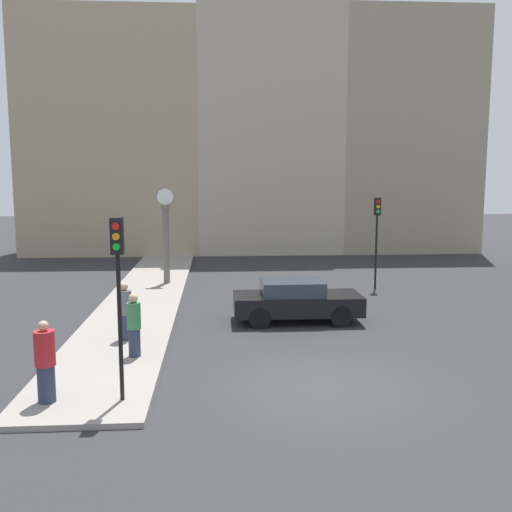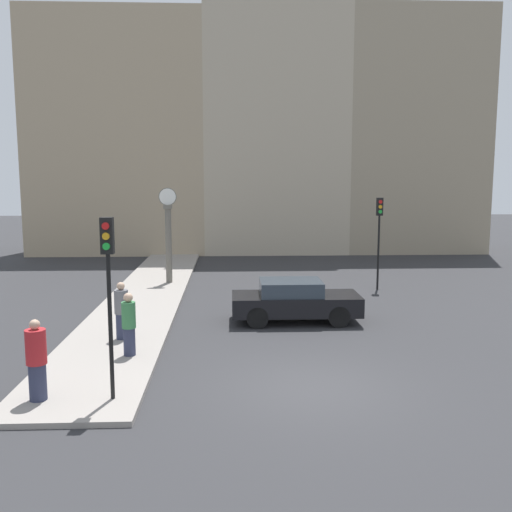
% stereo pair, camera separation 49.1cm
% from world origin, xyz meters
% --- Properties ---
extents(ground_plane, '(120.00, 120.00, 0.00)m').
position_xyz_m(ground_plane, '(0.00, 0.00, 0.00)').
color(ground_plane, '#2D2D30').
extents(sidewalk_corner, '(2.94, 26.63, 0.13)m').
position_xyz_m(sidewalk_corner, '(-5.27, 11.31, 0.06)').
color(sidewalk_corner, gray).
rests_on(sidewalk_corner, ground_plane).
extents(building_row, '(28.77, 5.00, 16.70)m').
position_xyz_m(building_row, '(0.11, 24.65, 7.77)').
color(building_row, tan).
rests_on(building_row, ground_plane).
extents(sedan_car, '(4.27, 1.80, 1.42)m').
position_xyz_m(sedan_car, '(0.28, 6.02, 0.73)').
color(sedan_car, black).
rests_on(sedan_car, ground_plane).
extents(traffic_light_near, '(0.26, 0.24, 3.90)m').
position_xyz_m(traffic_light_near, '(-4.41, -0.80, 2.91)').
color(traffic_light_near, black).
rests_on(traffic_light_near, sidewalk_corner).
extents(traffic_light_far, '(0.26, 0.24, 3.97)m').
position_xyz_m(traffic_light_far, '(4.51, 11.41, 2.83)').
color(traffic_light_far, black).
rests_on(traffic_light_far, ground_plane).
extents(street_clock, '(0.79, 0.36, 4.24)m').
position_xyz_m(street_clock, '(-4.63, 12.80, 2.26)').
color(street_clock, '#666056').
rests_on(street_clock, sidewalk_corner).
extents(pedestrian_red_top, '(0.43, 0.43, 1.76)m').
position_xyz_m(pedestrian_red_top, '(-5.98, -0.81, 0.99)').
color(pedestrian_red_top, '#2D334C').
rests_on(pedestrian_red_top, sidewalk_corner).
extents(pedestrian_green_hoodie, '(0.37, 0.37, 1.70)m').
position_xyz_m(pedestrian_green_hoodie, '(-4.57, 2.21, 0.98)').
color(pedestrian_green_hoodie, '#2D334C').
rests_on(pedestrian_green_hoodie, sidewalk_corner).
extents(pedestrian_grey_jacket, '(0.40, 0.40, 1.69)m').
position_xyz_m(pedestrian_grey_jacket, '(-5.06, 3.80, 0.96)').
color(pedestrian_grey_jacket, '#2D334C').
rests_on(pedestrian_grey_jacket, sidewalk_corner).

